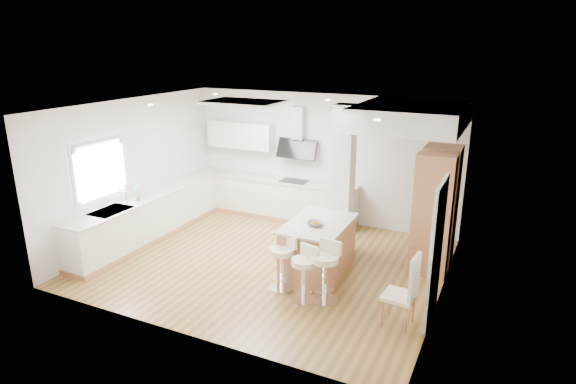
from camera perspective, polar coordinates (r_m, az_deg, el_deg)
The scene contains 18 objects.
ground at distance 8.84m, azimuth -2.33°, elevation -8.28°, with size 6.00×6.00×0.00m, color olive.
ceiling at distance 8.84m, azimuth -2.33°, elevation -8.28°, with size 6.00×5.00×0.02m, color white.
wall_back at distance 10.53m, azimuth 3.93°, elevation 3.99°, with size 6.00×0.04×2.80m, color silver.
wall_left at distance 10.05m, azimuth -17.77°, elevation 2.55°, with size 0.04×5.00×2.80m, color silver.
wall_right at distance 7.48m, azimuth 18.34°, elevation -2.44°, with size 0.04×5.00×2.80m, color silver.
skylight at distance 8.95m, azimuth -5.29°, elevation 10.52°, with size 4.10×2.10×0.06m.
window_left at distance 9.34m, azimuth -21.46°, elevation 2.95°, with size 0.06×1.28×1.07m.
doorway_right at distance 7.07m, azimuth 17.16°, elevation -6.97°, with size 0.05×1.00×2.10m.
counter_left at distance 10.28m, azimuth -15.20°, elevation -2.39°, with size 0.63×4.50×1.35m.
counter_back at distance 10.83m, azimuth -1.19°, elevation 0.55°, with size 3.62×0.63×2.50m.
pillar at distance 8.77m, azimuth 6.55°, elevation 1.21°, with size 0.35×0.35×2.80m.
soffit at distance 8.69m, azimuth 14.44°, elevation 8.72°, with size 1.78×2.20×0.40m.
oven_column at distance 8.79m, azimuth 17.15°, elevation -1.85°, with size 0.63×1.21×2.10m.
peninsula at distance 8.34m, azimuth 3.57°, elevation -6.49°, with size 1.00×1.50×0.97m.
bar_stool_a at distance 7.74m, azimuth -0.60°, elevation -8.04°, with size 0.53×0.53×0.89m.
bar_stool_b at distance 7.41m, azimuth 1.96°, elevation -9.33°, with size 0.49×0.49×0.88m.
bar_stool_c at distance 7.40m, azimuth 4.47°, elevation -9.02°, with size 0.50×0.50×0.96m.
dining_chair at distance 6.91m, azimuth 13.87°, elevation -11.08°, with size 0.46×0.46×1.10m.
Camera 1 is at (3.75, -7.04, 3.81)m, focal length 30.00 mm.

